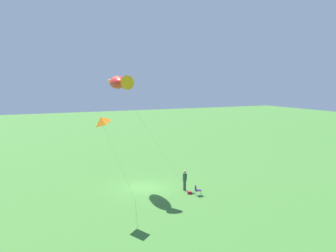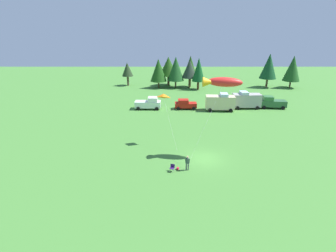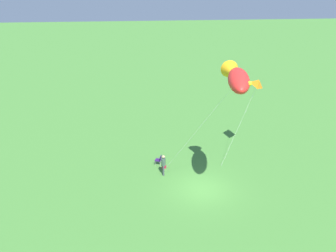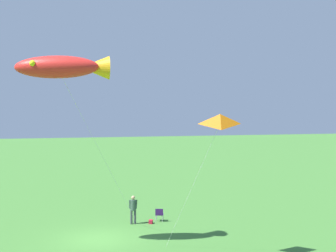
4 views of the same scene
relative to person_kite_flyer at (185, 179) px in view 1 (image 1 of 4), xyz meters
The scene contains 6 objects.
ground_plane 3.75m from the person_kite_flyer, 49.51° to the left, with size 160.00×160.00×0.00m, color #417B31.
person_kite_flyer is the anchor object (origin of this frame).
folding_chair 1.78m from the person_kite_flyer, behind, with size 0.60×0.60×0.82m.
backpack_on_grass 1.41m from the person_kite_flyer, behind, with size 0.32×0.22×0.22m, color #B51C31.
kite_large_fish 10.00m from the person_kite_flyer, 47.64° to the left, with size 6.81×5.47×9.69m.
kite_delta_orange 10.09m from the person_kite_flyer, 109.01° to the left, with size 2.60×3.76×7.00m.
Camera 1 is at (-30.92, 12.55, 9.40)m, focal length 42.00 mm.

